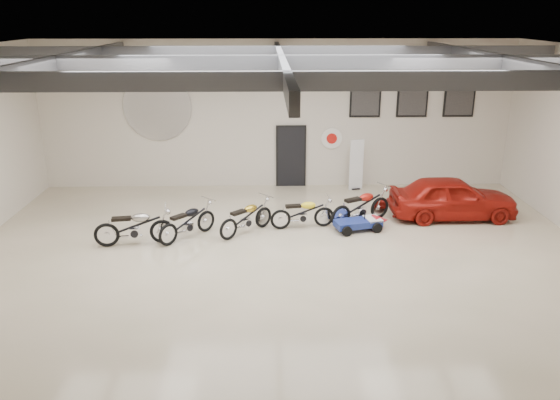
{
  "coord_description": "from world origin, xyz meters",
  "views": [
    {
      "loc": [
        -0.34,
        -12.45,
        5.8
      ],
      "look_at": [
        0.0,
        1.2,
        1.1
      ],
      "focal_mm": 35.0,
      "sensor_mm": 36.0,
      "label": 1
    }
  ],
  "objects_px": {
    "motorcycle_yellow": "(303,212)",
    "go_kart": "(362,220)",
    "banner_stand": "(356,164)",
    "motorcycle_gold": "(246,217)",
    "vintage_car": "(452,198)",
    "motorcycle_silver": "(134,226)",
    "motorcycle_red": "(361,206)",
    "motorcycle_black": "(187,221)"
  },
  "relations": [
    {
      "from": "go_kart",
      "to": "motorcycle_yellow",
      "type": "bearing_deg",
      "value": 158.79
    },
    {
      "from": "banner_stand",
      "to": "go_kart",
      "type": "distance_m",
      "value": 3.82
    },
    {
      "from": "motorcycle_gold",
      "to": "motorcycle_black",
      "type": "bearing_deg",
      "value": 147.2
    },
    {
      "from": "motorcycle_red",
      "to": "vintage_car",
      "type": "bearing_deg",
      "value": -21.65
    },
    {
      "from": "banner_stand",
      "to": "motorcycle_gold",
      "type": "xyz_separation_m",
      "value": [
        -3.64,
        -3.91,
        -0.42
      ]
    },
    {
      "from": "motorcycle_silver",
      "to": "motorcycle_gold",
      "type": "bearing_deg",
      "value": 5.54
    },
    {
      "from": "vintage_car",
      "to": "motorcycle_gold",
      "type": "bearing_deg",
      "value": 99.32
    },
    {
      "from": "motorcycle_red",
      "to": "vintage_car",
      "type": "relative_size",
      "value": 0.55
    },
    {
      "from": "motorcycle_silver",
      "to": "go_kart",
      "type": "xyz_separation_m",
      "value": [
        6.15,
        0.89,
        -0.24
      ]
    },
    {
      "from": "motorcycle_gold",
      "to": "motorcycle_yellow",
      "type": "height_order",
      "value": "motorcycle_gold"
    },
    {
      "from": "motorcycle_silver",
      "to": "motorcycle_yellow",
      "type": "bearing_deg",
      "value": 5.17
    },
    {
      "from": "motorcycle_black",
      "to": "vintage_car",
      "type": "xyz_separation_m",
      "value": [
        7.63,
        1.39,
        0.14
      ]
    },
    {
      "from": "banner_stand",
      "to": "motorcycle_yellow",
      "type": "bearing_deg",
      "value": -133.34
    },
    {
      "from": "motorcycle_silver",
      "to": "go_kart",
      "type": "bearing_deg",
      "value": -0.3
    },
    {
      "from": "motorcycle_black",
      "to": "motorcycle_yellow",
      "type": "height_order",
      "value": "motorcycle_black"
    },
    {
      "from": "banner_stand",
      "to": "motorcycle_silver",
      "type": "distance_m",
      "value": 8.03
    },
    {
      "from": "banner_stand",
      "to": "vintage_car",
      "type": "height_order",
      "value": "banner_stand"
    },
    {
      "from": "motorcycle_silver",
      "to": "motorcycle_yellow",
      "type": "height_order",
      "value": "motorcycle_silver"
    },
    {
      "from": "go_kart",
      "to": "vintage_car",
      "type": "xyz_separation_m",
      "value": [
        2.81,
        0.92,
        0.34
      ]
    },
    {
      "from": "banner_stand",
      "to": "vintage_car",
      "type": "bearing_deg",
      "value": -62.61
    },
    {
      "from": "motorcycle_silver",
      "to": "go_kart",
      "type": "distance_m",
      "value": 6.22
    },
    {
      "from": "motorcycle_gold",
      "to": "vintage_car",
      "type": "distance_m",
      "value": 6.16
    },
    {
      "from": "banner_stand",
      "to": "motorcycle_yellow",
      "type": "height_order",
      "value": "banner_stand"
    },
    {
      "from": "motorcycle_red",
      "to": "motorcycle_silver",
      "type": "bearing_deg",
      "value": 164.18
    },
    {
      "from": "motorcycle_silver",
      "to": "motorcycle_gold",
      "type": "relative_size",
      "value": 1.1
    },
    {
      "from": "motorcycle_yellow",
      "to": "motorcycle_red",
      "type": "xyz_separation_m",
      "value": [
        1.71,
        0.36,
        0.06
      ]
    },
    {
      "from": "motorcycle_red",
      "to": "vintage_car",
      "type": "height_order",
      "value": "vintage_car"
    },
    {
      "from": "banner_stand",
      "to": "go_kart",
      "type": "bearing_deg",
      "value": -109.09
    },
    {
      "from": "motorcycle_black",
      "to": "go_kart",
      "type": "bearing_deg",
      "value": -41.53
    },
    {
      "from": "banner_stand",
      "to": "vintage_car",
      "type": "distance_m",
      "value": 3.73
    },
    {
      "from": "motorcycle_black",
      "to": "motorcycle_yellow",
      "type": "distance_m",
      "value": 3.22
    },
    {
      "from": "motorcycle_yellow",
      "to": "go_kart",
      "type": "distance_m",
      "value": 1.7
    },
    {
      "from": "motorcycle_black",
      "to": "vintage_car",
      "type": "relative_size",
      "value": 0.51
    },
    {
      "from": "banner_stand",
      "to": "motorcycle_yellow",
      "type": "xyz_separation_m",
      "value": [
        -2.07,
        -3.55,
        -0.43
      ]
    },
    {
      "from": "motorcycle_silver",
      "to": "vintage_car",
      "type": "distance_m",
      "value": 9.14
    },
    {
      "from": "banner_stand",
      "to": "motorcycle_gold",
      "type": "relative_size",
      "value": 0.97
    },
    {
      "from": "motorcycle_silver",
      "to": "motorcycle_black",
      "type": "distance_m",
      "value": 1.39
    },
    {
      "from": "motorcycle_gold",
      "to": "vintage_car",
      "type": "relative_size",
      "value": 0.5
    },
    {
      "from": "motorcycle_red",
      "to": "vintage_car",
      "type": "distance_m",
      "value": 2.79
    },
    {
      "from": "banner_stand",
      "to": "motorcycle_black",
      "type": "relative_size",
      "value": 0.96
    },
    {
      "from": "motorcycle_gold",
      "to": "motorcycle_red",
      "type": "bearing_deg",
      "value": -31.4
    },
    {
      "from": "banner_stand",
      "to": "vintage_car",
      "type": "relative_size",
      "value": 0.49
    }
  ]
}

